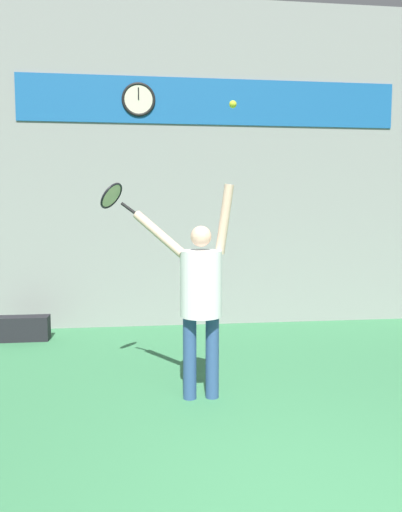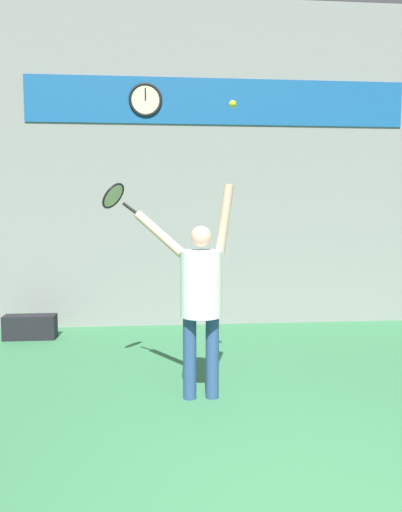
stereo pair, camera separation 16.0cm
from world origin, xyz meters
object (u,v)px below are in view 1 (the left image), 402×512
at_px(scoreboard_clock, 139,99).
at_px(tennis_racket, 113,197).
at_px(tennis_ball, 233,104).
at_px(equipment_bag, 23,328).
at_px(tennis_player, 200,291).

xyz_separation_m(scoreboard_clock, tennis_racket, (-0.27, -2.56, -1.51)).
xyz_separation_m(tennis_racket, tennis_ball, (1.12, -0.58, 0.83)).
bearing_deg(tennis_ball, equipment_bag, 134.68).
height_order(tennis_racket, tennis_ball, tennis_ball).
bearing_deg(tennis_ball, scoreboard_clock, 105.10).
relative_size(tennis_player, equipment_bag, 2.88).
distance_m(tennis_racket, tennis_ball, 1.51).
bearing_deg(scoreboard_clock, equipment_bag, -159.43).
xyz_separation_m(scoreboard_clock, equipment_bag, (-1.65, -0.62, -3.30)).
xyz_separation_m(tennis_player, tennis_racket, (-0.83, 0.47, 0.90)).
bearing_deg(tennis_ball, tennis_racket, 152.55).
height_order(scoreboard_clock, tennis_player, scoreboard_clock).
bearing_deg(tennis_player, tennis_ball, -20.95).
xyz_separation_m(tennis_ball, equipment_bag, (-2.49, 2.52, -2.61)).
xyz_separation_m(tennis_player, tennis_ball, (0.29, -0.11, 1.73)).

